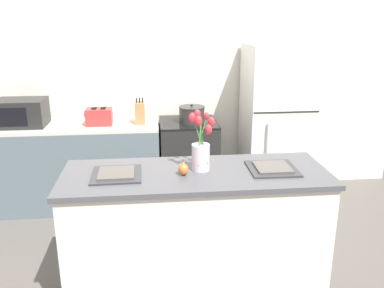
{
  "coord_description": "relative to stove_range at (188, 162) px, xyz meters",
  "views": [
    {
      "loc": [
        -0.29,
        -2.54,
        1.96
      ],
      "look_at": [
        0.0,
        0.25,
        1.08
      ],
      "focal_mm": 38.0,
      "sensor_mm": 36.0,
      "label": 1
    }
  ],
  "objects": [
    {
      "name": "toaster",
      "position": [
        -0.91,
        -0.04,
        0.54
      ],
      "size": [
        0.28,
        0.18,
        0.17
      ],
      "color": "red",
      "rests_on": "back_counter"
    },
    {
      "name": "knife_block",
      "position": [
        -0.5,
        -0.04,
        0.56
      ],
      "size": [
        0.1,
        0.14,
        0.27
      ],
      "color": "#A37547",
      "rests_on": "back_counter"
    },
    {
      "name": "plate_setting_left",
      "position": [
        -0.63,
        -1.6,
        0.52
      ],
      "size": [
        0.33,
        0.33,
        0.02
      ],
      "color": "#333338",
      "rests_on": "kitchen_island"
    },
    {
      "name": "plate_setting_right",
      "position": [
        0.43,
        -1.6,
        0.52
      ],
      "size": [
        0.33,
        0.33,
        0.02
      ],
      "color": "#333338",
      "rests_on": "kitchen_island"
    },
    {
      "name": "refrigerator",
      "position": [
        0.95,
        0.0,
        0.4
      ],
      "size": [
        0.68,
        0.67,
        1.69
      ],
      "color": "white",
      "rests_on": "ground_plane"
    },
    {
      "name": "stove_range",
      "position": [
        0.0,
        0.0,
        0.0
      ],
      "size": [
        0.6,
        0.61,
        0.9
      ],
      "color": "black",
      "rests_on": "ground_plane"
    },
    {
      "name": "microwave",
      "position": [
        -1.69,
        -0.0,
        0.58
      ],
      "size": [
        0.48,
        0.37,
        0.27
      ],
      "color": "black",
      "rests_on": "back_counter"
    },
    {
      "name": "kitchen_island",
      "position": [
        -0.1,
        -1.6,
        0.03
      ],
      "size": [
        1.8,
        0.66,
        0.96
      ],
      "color": "silver",
      "rests_on": "ground_plane"
    },
    {
      "name": "flower_vase",
      "position": [
        -0.06,
        -1.56,
        0.65
      ],
      "size": [
        0.17,
        0.16,
        0.41
      ],
      "color": "silver",
      "rests_on": "kitchen_island"
    },
    {
      "name": "cooking_pot",
      "position": [
        0.03,
        -0.04,
        0.53
      ],
      "size": [
        0.27,
        0.27,
        0.19
      ],
      "color": "#2D2D2D",
      "rests_on": "stove_range"
    },
    {
      "name": "back_counter",
      "position": [
        -1.16,
        0.0,
        0.0
      ],
      "size": [
        1.68,
        0.6,
        0.9
      ],
      "color": "slate",
      "rests_on": "ground_plane"
    },
    {
      "name": "back_wall",
      "position": [
        -0.1,
        0.4,
        0.9
      ],
      "size": [
        5.2,
        0.08,
        2.7
      ],
      "color": "silver",
      "rests_on": "ground_plane"
    },
    {
      "name": "pear_figurine",
      "position": [
        -0.19,
        -1.64,
        0.55
      ],
      "size": [
        0.07,
        0.07,
        0.11
      ],
      "color": "#C66B33",
      "rests_on": "kitchen_island"
    }
  ]
}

